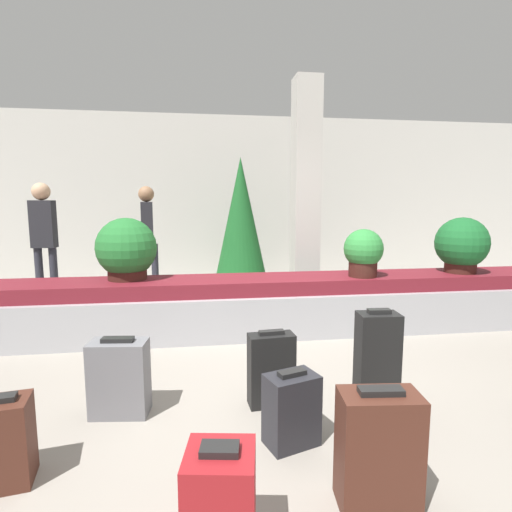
% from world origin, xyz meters
% --- Properties ---
extents(ground_plane, '(18.00, 18.00, 0.00)m').
position_xyz_m(ground_plane, '(0.00, 0.00, 0.00)').
color(ground_plane, gray).
extents(back_wall, '(18.00, 0.06, 3.20)m').
position_xyz_m(back_wall, '(0.00, 5.23, 1.60)').
color(back_wall, beige).
rests_on(back_wall, ground_plane).
extents(carousel, '(7.50, 0.83, 0.64)m').
position_xyz_m(carousel, '(0.00, 1.61, 0.31)').
color(carousel, '#9E9EA3').
rests_on(carousel, ground_plane).
extents(pillar, '(0.36, 0.36, 3.20)m').
position_xyz_m(pillar, '(0.86, 2.68, 1.60)').
color(pillar, beige).
rests_on(pillar, ground_plane).
extents(suitcase_0, '(0.36, 0.30, 0.48)m').
position_xyz_m(suitcase_0, '(-0.10, -0.60, 0.23)').
color(suitcase_0, '#232328').
rests_on(suitcase_0, ground_plane).
extents(suitcase_1, '(0.35, 0.19, 0.57)m').
position_xyz_m(suitcase_1, '(-0.13, -0.10, 0.27)').
color(suitcase_1, black).
rests_on(suitcase_1, ground_plane).
extents(suitcase_2, '(0.41, 0.26, 0.61)m').
position_xyz_m(suitcase_2, '(0.21, -1.16, 0.29)').
color(suitcase_2, '#472319').
rests_on(suitcase_2, ground_plane).
extents(suitcase_4, '(0.29, 0.20, 0.78)m').
position_xyz_m(suitcase_4, '(0.56, -0.38, 0.38)').
color(suitcase_4, black).
rests_on(suitcase_4, ground_plane).
extents(suitcase_5, '(0.33, 0.32, 0.51)m').
position_xyz_m(suitcase_5, '(-0.57, -1.35, 0.24)').
color(suitcase_5, maroon).
rests_on(suitcase_5, ground_plane).
extents(suitcase_6, '(0.29, 0.26, 0.50)m').
position_xyz_m(suitcase_6, '(-1.68, -0.73, 0.24)').
color(suitcase_6, '#472319').
rests_on(suitcase_6, ground_plane).
extents(suitcase_8, '(0.42, 0.26, 0.56)m').
position_xyz_m(suitcase_8, '(-1.22, -0.09, 0.27)').
color(suitcase_8, slate).
rests_on(suitcase_8, ground_plane).
extents(potted_plant_0, '(0.67, 0.67, 0.69)m').
position_xyz_m(potted_plant_0, '(-1.45, 1.72, 0.97)').
color(potted_plant_0, '#381914').
rests_on(potted_plant_0, carousel).
extents(potted_plant_1, '(0.63, 0.63, 0.68)m').
position_xyz_m(potted_plant_1, '(2.54, 1.59, 0.98)').
color(potted_plant_1, '#381914').
rests_on(potted_plant_1, carousel).
extents(potted_plant_2, '(0.45, 0.45, 0.56)m').
position_xyz_m(potted_plant_2, '(1.24, 1.50, 0.93)').
color(potted_plant_2, '#381914').
rests_on(potted_plant_2, carousel).
extents(traveler_0, '(0.31, 0.34, 1.75)m').
position_xyz_m(traveler_0, '(-1.45, 3.66, 1.06)').
color(traveler_0, '#282833').
rests_on(traveler_0, ground_plane).
extents(traveler_1, '(0.37, 0.33, 1.64)m').
position_xyz_m(traveler_1, '(1.27, 3.85, 0.97)').
color(traveler_1, '#282833').
rests_on(traveler_1, ground_plane).
extents(traveler_2, '(0.33, 0.25, 1.78)m').
position_xyz_m(traveler_2, '(-2.85, 3.24, 1.08)').
color(traveler_2, '#282833').
rests_on(traveler_2, ground_plane).
extents(decorated_tree, '(0.90, 0.90, 2.27)m').
position_xyz_m(decorated_tree, '(0.08, 4.03, 1.22)').
color(decorated_tree, '#4C331E').
rests_on(decorated_tree, ground_plane).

